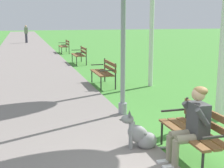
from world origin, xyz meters
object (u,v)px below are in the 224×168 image
object	(u,v)px
dog_grey	(141,135)
pedestrian_distant	(26,34)
park_bench_mid	(105,71)
park_bench_far	(80,54)
lamp_post_near	(123,27)
park_bench_furthest	(65,45)
park_bench_near	(197,128)
person_seated_on_near_bench	(192,123)

from	to	relation	value
dog_grey	pedestrian_distant	xyz separation A→B (m)	(-1.45, 25.93, 0.58)
park_bench_mid	park_bench_far	size ratio (longest dim) A/B	1.00
lamp_post_near	park_bench_furthest	bearing A→B (deg)	87.93
park_bench_near	park_bench_furthest	bearing A→B (deg)	89.75
park_bench_furthest	dog_grey	world-z (taller)	park_bench_furthest
lamp_post_near	dog_grey	bearing A→B (deg)	-98.69
park_bench_furthest	dog_grey	xyz separation A→B (m)	(-0.83, -16.38, -0.25)
park_bench_furthest	pedestrian_distant	size ratio (longest dim) A/B	0.91
person_seated_on_near_bench	park_bench_near	bearing A→B (deg)	41.63
lamp_post_near	person_seated_on_near_bench	bearing A→B (deg)	-85.15
dog_grey	park_bench_furthest	bearing A→B (deg)	87.10
dog_grey	park_bench_mid	bearing A→B (deg)	82.16
lamp_post_near	pedestrian_distant	bearing A→B (deg)	94.22
park_bench_mid	pedestrian_distant	xyz separation A→B (m)	(-2.21, 20.45, 0.33)
park_bench_mid	person_seated_on_near_bench	xyz separation A→B (m)	(-0.21, -6.23, 0.17)
park_bench_near	park_bench_mid	xyz separation A→B (m)	(0.00, 6.04, 0.00)
park_bench_mid	park_bench_far	world-z (taller)	same
person_seated_on_near_bench	dog_grey	distance (m)	1.02
lamp_post_near	park_bench_far	bearing A→B (deg)	86.24
park_bench_near	park_bench_furthest	world-z (taller)	same
park_bench_near	lamp_post_near	bearing A→B (deg)	99.68
park_bench_near	park_bench_furthest	xyz separation A→B (m)	(0.08, 16.95, 0.00)
person_seated_on_near_bench	pedestrian_distant	xyz separation A→B (m)	(-2.00, 26.68, 0.16)
park_bench_near	park_bench_mid	distance (m)	6.04
park_bench_far	park_bench_near	bearing A→B (deg)	-90.75
park_bench_far	park_bench_furthest	bearing A→B (deg)	90.82
park_bench_far	person_seated_on_near_bench	world-z (taller)	person_seated_on_near_bench
park_bench_near	dog_grey	size ratio (longest dim) A/B	1.82
park_bench_furthest	pedestrian_distant	world-z (taller)	pedestrian_distant
park_bench_mid	person_seated_on_near_bench	size ratio (longest dim) A/B	1.20
park_bench_mid	pedestrian_distant	size ratio (longest dim) A/B	0.91
park_bench_far	park_bench_furthest	size ratio (longest dim) A/B	1.00
park_bench_furthest	lamp_post_near	size ratio (longest dim) A/B	0.38
park_bench_mid	person_seated_on_near_bench	world-z (taller)	person_seated_on_near_bench
park_bench_far	dog_grey	world-z (taller)	park_bench_far
park_bench_mid	pedestrian_distant	distance (m)	20.58
park_bench_furthest	park_bench_mid	bearing A→B (deg)	-90.39
person_seated_on_near_bench	dog_grey	bearing A→B (deg)	125.89
pedestrian_distant	park_bench_near	bearing A→B (deg)	-85.24
park_bench_mid	pedestrian_distant	world-z (taller)	pedestrian_distant
park_bench_near	park_bench_furthest	size ratio (longest dim) A/B	1.00
pedestrian_distant	person_seated_on_near_bench	bearing A→B (deg)	-85.71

